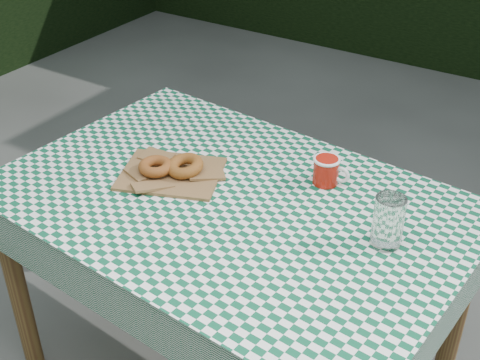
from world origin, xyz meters
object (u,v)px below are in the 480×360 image
at_px(paper_bag, 171,173).
at_px(coffee_mug, 326,171).
at_px(table, 231,300).
at_px(drinking_glass, 388,222).

distance_m(paper_bag, coffee_mug, 0.45).
bearing_deg(table, paper_bag, -177.11).
height_order(coffee_mug, drinking_glass, drinking_glass).
xyz_separation_m(paper_bag, coffee_mug, (0.40, 0.20, 0.03)).
bearing_deg(coffee_mug, drinking_glass, -39.67).
xyz_separation_m(table, coffee_mug, (0.19, 0.21, 0.42)).
height_order(table, drinking_glass, drinking_glass).
bearing_deg(paper_bag, table, -2.30).
xyz_separation_m(paper_bag, drinking_glass, (0.65, 0.03, 0.06)).
xyz_separation_m(table, paper_bag, (-0.21, 0.01, 0.39)).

